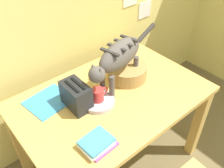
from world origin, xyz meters
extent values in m
cube|color=#E3D06E|center=(0.00, 2.01, 1.25)|extent=(4.28, 0.10, 2.50)
cube|color=white|center=(0.93, 1.96, 0.95)|extent=(0.15, 0.01, 0.15)
cube|color=tan|center=(0.09, 1.43, 0.72)|extent=(1.27, 0.84, 0.03)
cube|color=#B89046|center=(0.09, 1.43, 0.67)|extent=(1.19, 0.76, 0.07)
cube|color=tan|center=(0.68, 1.07, 0.35)|extent=(0.07, 0.07, 0.71)
cube|color=tan|center=(-0.49, 1.80, 0.35)|extent=(0.07, 0.07, 0.71)
cube|color=tan|center=(0.68, 1.80, 0.35)|extent=(0.07, 0.07, 0.71)
ellipsoid|color=#514B45|center=(0.21, 1.49, 0.99)|extent=(0.42, 0.23, 0.18)
cube|color=#2D2926|center=(0.31, 1.51, 1.06)|extent=(0.05, 0.14, 0.01)
cube|color=#2D2926|center=(0.24, 1.50, 1.06)|extent=(0.05, 0.14, 0.01)
cube|color=#2D2926|center=(0.17, 1.48, 1.06)|extent=(0.05, 0.14, 0.01)
cube|color=#2D2926|center=(0.10, 1.47, 1.06)|extent=(0.05, 0.14, 0.01)
cylinder|color=#514B45|center=(0.08, 1.42, 0.83)|extent=(0.04, 0.04, 0.17)
cylinder|color=#514B45|center=(0.06, 1.50, 0.83)|extent=(0.04, 0.04, 0.17)
cylinder|color=#514B45|center=(0.35, 1.48, 0.83)|extent=(0.04, 0.04, 0.17)
cylinder|color=#514B45|center=(0.34, 1.56, 0.83)|extent=(0.04, 0.04, 0.17)
sphere|color=#514B45|center=(-0.02, 1.44, 0.97)|extent=(0.10, 0.10, 0.10)
cone|color=#514B45|center=(-0.01, 1.41, 1.02)|extent=(0.04, 0.04, 0.04)
cone|color=#514B45|center=(-0.03, 1.47, 1.02)|extent=(0.04, 0.04, 0.04)
cylinder|color=#2D2926|center=(0.51, 1.56, 1.01)|extent=(0.24, 0.08, 0.09)
cylinder|color=#BBA8AF|center=(-0.02, 1.44, 0.76)|extent=(0.22, 0.22, 0.03)
cylinder|color=red|center=(-0.02, 1.44, 0.81)|extent=(0.08, 0.08, 0.09)
torus|color=red|center=(0.03, 1.44, 0.82)|extent=(0.06, 0.01, 0.06)
cube|color=#3686CC|center=(-0.26, 1.66, 0.74)|extent=(0.30, 0.27, 0.01)
cube|color=#9D469B|center=(-0.22, 1.17, 0.75)|extent=(0.17, 0.14, 0.01)
cube|color=silver|center=(-0.24, 1.17, 0.77)|extent=(0.17, 0.14, 0.02)
cube|color=#3E90C4|center=(-0.23, 1.18, 0.78)|extent=(0.18, 0.15, 0.02)
cylinder|color=#A67F46|center=(0.31, 1.52, 0.79)|extent=(0.29, 0.29, 0.10)
cylinder|color=#4A391F|center=(0.31, 1.52, 0.80)|extent=(0.23, 0.23, 0.09)
cube|color=black|center=(-0.14, 1.50, 0.83)|extent=(0.12, 0.20, 0.17)
cube|color=black|center=(-0.16, 1.50, 0.91)|extent=(0.02, 0.14, 0.01)
cube|color=black|center=(-0.12, 1.50, 0.91)|extent=(0.02, 0.14, 0.01)
camera|label=1|loc=(-0.71, 0.49, 1.85)|focal=39.78mm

